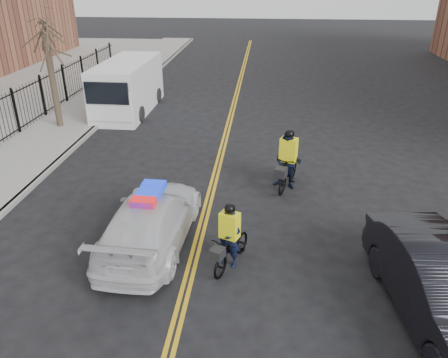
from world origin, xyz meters
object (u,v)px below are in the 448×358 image
at_px(cargo_van, 127,88).
at_px(cyclist_far, 287,165).
at_px(cyclist_near, 229,244).
at_px(police_cruiser, 151,220).
at_px(dark_sedan, 447,290).

relative_size(cargo_van, cyclist_far, 2.87).
height_order(cargo_van, cyclist_near, cargo_van).
height_order(police_cruiser, dark_sedan, dark_sedan).
height_order(dark_sedan, cyclist_near, cyclist_near).
height_order(cyclist_near, cyclist_far, cyclist_far).
bearing_deg(cyclist_near, cargo_van, 139.09).
height_order(dark_sedan, cyclist_far, cyclist_far).
distance_m(dark_sedan, cyclist_near, 4.74).
distance_m(police_cruiser, dark_sedan, 6.98).
relative_size(police_cruiser, dark_sedan, 0.97).
relative_size(police_cruiser, cyclist_near, 2.67).
xyz_separation_m(police_cruiser, cargo_van, (-4.05, 11.52, 0.51)).
bearing_deg(cargo_van, dark_sedan, -51.92).
relative_size(police_cruiser, cyclist_far, 2.35).
distance_m(cyclist_near, cyclist_far, 4.67).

